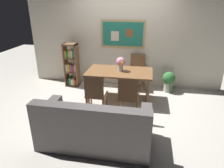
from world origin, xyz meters
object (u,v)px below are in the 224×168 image
Objects in this scene: dining_chair_near_left at (95,92)px; leather_couch at (94,128)px; dining_table at (119,75)px; flower_vase at (121,63)px; dining_chair_near_right at (128,94)px; potted_ivy at (169,81)px; bookshelf at (72,66)px; dining_chair_far_right at (137,69)px.

leather_couch is (0.21, -0.91, -0.23)m from dining_chair_near_left.
flower_vase reaches higher than dining_table.
flower_vase is (-0.28, 0.82, 0.38)m from dining_chair_near_right.
dining_table reaches higher than potted_ivy.
dining_chair_near_right reaches higher than potted_ivy.
flower_vase reaches higher than dining_chair_near_right.
flower_vase is at bearing 64.91° from dining_chair_near_left.
bookshelf is 1.61m from flower_vase.
dining_chair_near_left is 2.86× the size of flower_vase.
dining_chair_far_right is 0.93m from flower_vase.
dining_chair_near_left is at bearing -114.27° from dining_chair_far_right.
dining_chair_far_right is at bearing 87.75° from dining_chair_near_right.
leather_couch is 2.69m from bookshelf.
dining_table is 1.41m from potted_ivy.
dining_table is 0.28m from flower_vase.
potted_ivy is at bearing 43.99° from dining_chair_near_left.
leather_couch is at bearing -116.53° from dining_chair_near_right.
dining_chair_far_right is at bearing 66.61° from flower_vase.
potted_ivy is at bearing -7.59° from dining_chair_far_right.
bookshelf is at bearing 155.95° from flower_vase.
bookshelf reaches higher than flower_vase.
dining_chair_far_right is 2.86× the size of flower_vase.
dining_table is 1.64× the size of dining_chair_far_right.
dining_chair_near_left is 0.78× the size of bookshelf.
bookshelf is 3.68× the size of flower_vase.
dining_chair_far_right reaches higher than leather_couch.
flower_vase reaches higher than leather_couch.
potted_ivy is at bearing 30.05° from dining_table.
dining_chair_far_right is 1.78m from bookshelf.
potted_ivy is (1.34, 2.40, -0.00)m from leather_couch.
dining_chair_far_right is 0.78× the size of bookshelf.
dining_table is 0.83× the size of leather_couch.
dining_table is at bearing 65.83° from dining_chair_near_left.
flower_vase reaches higher than dining_chair_near_left.
dining_chair_far_right is (0.72, 1.60, 0.00)m from dining_chair_near_left.
leather_couch is at bearing -62.12° from bookshelf.
leather_couch reaches higher than potted_ivy.
leather_couch is 3.19× the size of potted_ivy.
dining_chair_near_right is 2.25m from bookshelf.
dining_table is 0.88m from dining_chair_far_right.
potted_ivy is at bearing 30.02° from flower_vase.
dining_chair_far_right is at bearing 4.59° from bookshelf.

